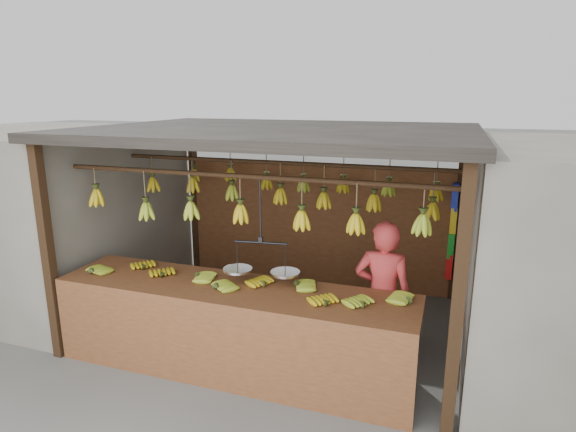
% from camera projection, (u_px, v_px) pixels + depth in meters
% --- Properties ---
extents(ground, '(80.00, 80.00, 0.00)m').
position_uv_depth(ground, '(280.00, 323.00, 5.98)').
color(ground, '#5B5B57').
extents(stall, '(4.30, 3.30, 2.40)m').
position_uv_depth(stall, '(289.00, 162.00, 5.80)').
color(stall, black).
rests_on(stall, ground).
extents(neighbor_left, '(3.00, 3.00, 2.30)m').
position_uv_depth(neighbor_left, '(42.00, 211.00, 6.84)').
color(neighbor_left, slate).
rests_on(neighbor_left, ground).
extents(counter, '(3.66, 0.83, 0.96)m').
position_uv_depth(counter, '(229.00, 309.00, 4.71)').
color(counter, brown).
rests_on(counter, ground).
extents(hanging_bananas, '(3.58, 2.24, 0.39)m').
position_uv_depth(hanging_bananas, '(279.00, 196.00, 5.57)').
color(hanging_bananas, '#B69A13').
rests_on(hanging_bananas, ground).
extents(balance_scale, '(0.76, 0.35, 0.95)m').
position_uv_depth(balance_scale, '(261.00, 267.00, 4.74)').
color(balance_scale, black).
rests_on(balance_scale, ground).
extents(vendor, '(0.58, 0.39, 1.58)m').
position_uv_depth(vendor, '(382.00, 296.00, 4.82)').
color(vendor, '#BF3333').
rests_on(vendor, ground).
extents(bag_bundles, '(0.08, 0.26, 1.27)m').
position_uv_depth(bag_bundles, '(452.00, 231.00, 6.36)').
color(bag_bundles, '#1426BF').
rests_on(bag_bundles, ground).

